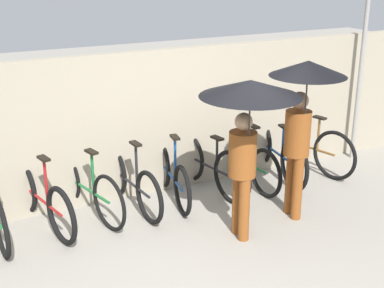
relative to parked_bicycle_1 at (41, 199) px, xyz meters
The scene contains 13 objects.
ground_plane 2.58m from the parked_bicycle_1, 46.91° to the right, with size 30.00×30.00×0.00m, color gray.
back_wall 1.90m from the parked_bicycle_1, 12.36° to the left, with size 12.66×0.12×2.01m.
parked_bicycle_1 is the anchor object (origin of this frame).
parked_bicycle_2 0.59m from the parked_bicycle_1, ahead, with size 0.58×1.75×1.10m.
parked_bicycle_3 1.16m from the parked_bicycle_1, ahead, with size 0.44×1.71×1.04m.
parked_bicycle_4 1.75m from the parked_bicycle_1, ahead, with size 0.44×1.61×1.11m.
parked_bicycle_5 2.33m from the parked_bicycle_1, ahead, with size 0.48×1.73×0.98m.
parked_bicycle_6 2.91m from the parked_bicycle_1, ahead, with size 0.44×1.68×1.11m.
parked_bicycle_7 3.49m from the parked_bicycle_1, ahead, with size 0.44×1.85×1.02m.
parked_bicycle_8 4.07m from the parked_bicycle_1, ahead, with size 0.57×1.68×1.08m.
pedestrian_leading 2.75m from the parked_bicycle_1, 34.57° to the right, with size 1.12×1.12×1.93m.
pedestrian_center 3.38m from the parked_bicycle_1, 22.84° to the right, with size 0.90×0.90×2.04m.
awning_pole 5.17m from the parked_bicycle_1, ahead, with size 0.07×0.07×2.60m.
Camera 1 is at (-2.75, -4.25, 3.18)m, focal length 50.00 mm.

